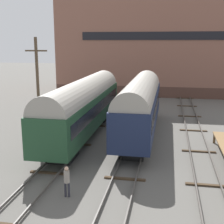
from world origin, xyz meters
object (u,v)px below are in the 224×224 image
(utility_pole, at_px, (38,91))
(train_car_green, at_px, (84,104))
(person_worker, at_px, (67,179))
(train_car_navy, at_px, (140,103))

(utility_pole, bearing_deg, train_car_green, 47.61)
(train_car_green, xyz_separation_m, person_worker, (2.16, -11.49, -1.87))
(train_car_navy, height_order, train_car_green, train_car_navy)
(train_car_navy, xyz_separation_m, utility_pole, (-7.91, -4.16, 1.56))
(person_worker, distance_m, utility_pole, 10.33)
(person_worker, bearing_deg, train_car_navy, 77.17)
(train_car_navy, bearing_deg, person_worker, -102.83)
(train_car_green, distance_m, person_worker, 11.84)
(train_car_green, relative_size, utility_pole, 2.10)
(person_worker, relative_size, utility_pole, 0.20)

